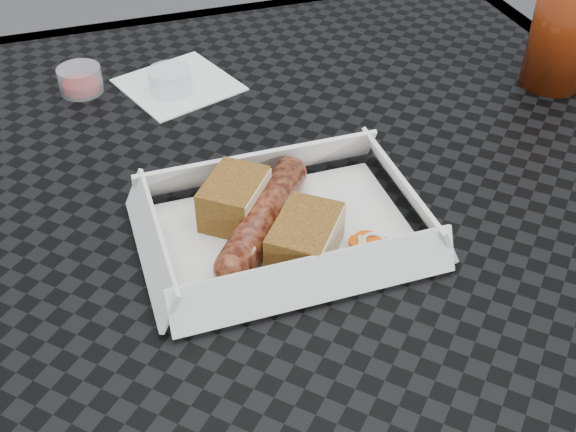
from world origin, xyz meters
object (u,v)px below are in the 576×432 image
object	(u,v)px
patio_table	(312,217)
bratwurst	(264,217)
drink_glass	(564,26)
food_tray	(284,233)

from	to	relation	value
patio_table	bratwurst	xyz separation A→B (m)	(-0.08, -0.09, 0.10)
bratwurst	drink_glass	bearing A→B (deg)	21.08
bratwurst	food_tray	bearing A→B (deg)	-21.55
patio_table	bratwurst	bearing A→B (deg)	-131.03
food_tray	bratwurst	distance (m)	0.03
patio_table	food_tray	xyz separation A→B (m)	(-0.06, -0.10, 0.08)
patio_table	bratwurst	size ratio (longest dim) A/B	5.62
bratwurst	drink_glass	world-z (taller)	drink_glass
patio_table	food_tray	world-z (taller)	food_tray
bratwurst	patio_table	bearing A→B (deg)	48.97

